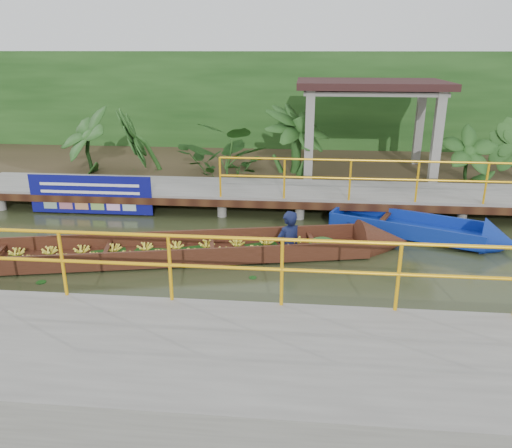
{
  "coord_description": "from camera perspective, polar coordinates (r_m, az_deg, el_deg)",
  "views": [
    {
      "loc": [
        1.05,
        -9.41,
        4.13
      ],
      "look_at": [
        0.1,
        0.5,
        0.6
      ],
      "focal_mm": 35.0,
      "sensor_mm": 36.0,
      "label": 1
    }
  ],
  "objects": [
    {
      "name": "ground",
      "position": [
        10.33,
        -0.79,
        -4.05
      ],
      "size": [
        80.0,
        80.0,
        0.0
      ],
      "primitive_type": "plane",
      "color": "#2D341A",
      "rests_on": "ground"
    },
    {
      "name": "vendor_boat",
      "position": [
        10.45,
        -9.41,
        -2.73
      ],
      "size": [
        10.61,
        3.22,
        2.14
      ],
      "rotation": [
        0.0,
        0.0,
        0.21
      ],
      "color": "#351A0E",
      "rests_on": "ground"
    },
    {
      "name": "land_strip",
      "position": [
        17.38,
        1.91,
        6.54
      ],
      "size": [
        30.0,
        8.0,
        0.45
      ],
      "primitive_type": "cube",
      "color": "#342C1A",
      "rests_on": "ground"
    },
    {
      "name": "blue_banner",
      "position": [
        13.55,
        -18.4,
        3.22
      ],
      "size": [
        3.24,
        0.04,
        1.01
      ],
      "color": "navy",
      "rests_on": "ground"
    },
    {
      "name": "far_dock",
      "position": [
        13.38,
        0.88,
        3.69
      ],
      "size": [
        16.0,
        2.06,
        1.66
      ],
      "color": "slate",
      "rests_on": "ground"
    },
    {
      "name": "pavilion",
      "position": [
        15.88,
        12.94,
        14.31
      ],
      "size": [
        4.4,
        3.0,
        3.0
      ],
      "color": "slate",
      "rests_on": "ground"
    },
    {
      "name": "tropical_plants",
      "position": [
        14.97,
        3.43,
        8.83
      ],
      "size": [
        14.46,
        1.46,
        1.82
      ],
      "color": "#183D13",
      "rests_on": "ground"
    },
    {
      "name": "moored_blue_boat",
      "position": [
        11.99,
        21.42,
        -1.16
      ],
      "size": [
        4.1,
        2.5,
        0.96
      ],
      "rotation": [
        0.0,
        0.0,
        -0.4
      ],
      "color": "navy",
      "rests_on": "ground"
    },
    {
      "name": "near_dock",
      "position": [
        6.46,
        4.19,
        -16.85
      ],
      "size": [
        18.0,
        2.4,
        1.73
      ],
      "color": "slate",
      "rests_on": "ground"
    },
    {
      "name": "foliage_backdrop",
      "position": [
        19.55,
        2.45,
        13.26
      ],
      "size": [
        30.0,
        0.8,
        4.0
      ],
      "primitive_type": "cube",
      "color": "#183D13",
      "rests_on": "ground"
    }
  ]
}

